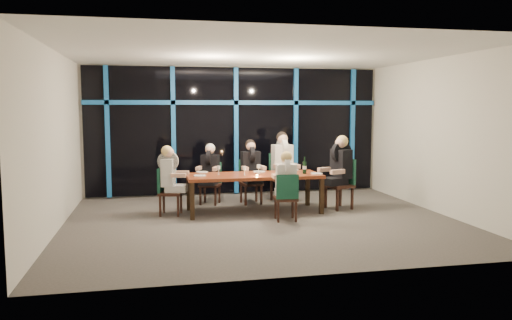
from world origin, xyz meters
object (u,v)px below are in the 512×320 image
object	(u,v)px
chair_far_left	(211,181)
diner_near_mid	(286,175)
diner_far_mid	(251,162)
chair_end_right	(343,181)
diner_end_right	(340,161)
water_pitcher	(289,169)
dining_table	(254,178)
diner_end_left	(170,170)
chair_end_left	(166,189)
chair_near_mid	(286,195)
chair_far_mid	(250,179)
chair_far_right	(281,174)
diner_far_left	(210,165)
diner_far_right	(283,156)
wine_bottle	(305,167)

from	to	relation	value
chair_far_left	diner_near_mid	bearing A→B (deg)	-36.39
diner_far_mid	diner_near_mid	world-z (taller)	diner_far_mid
chair_end_right	diner_end_right	world-z (taller)	diner_end_right
chair_far_left	chair_end_right	size ratio (longest dim) A/B	0.87
water_pitcher	dining_table	bearing A→B (deg)	178.03
chair_far_left	diner_far_mid	size ratio (longest dim) A/B	0.96
chair_far_left	diner_end_left	size ratio (longest dim) A/B	0.99
chair_end_left	chair_near_mid	xyz separation A→B (m)	(2.10, -0.99, -0.02)
water_pitcher	chair_far_mid	bearing A→B (deg)	130.04
chair_far_right	diner_near_mid	bearing A→B (deg)	-109.38
chair_far_left	diner_end_right	size ratio (longest dim) A/B	0.89
diner_far_left	water_pitcher	size ratio (longest dim) A/B	4.16
chair_near_mid	diner_end_left	world-z (taller)	diner_end_left
chair_near_mid	diner_far_left	world-z (taller)	diner_far_left
diner_far_right	water_pitcher	bearing A→B (deg)	-105.97
chair_far_left	chair_far_mid	size ratio (longest dim) A/B	0.94
chair_far_mid	diner_far_left	bearing A→B (deg)	170.75
dining_table	wine_bottle	bearing A→B (deg)	-7.15
chair_near_mid	diner_near_mid	distance (m)	0.35
chair_end_left	diner_far_left	world-z (taller)	diner_far_left
chair_far_mid	water_pitcher	world-z (taller)	water_pitcher
diner_far_right	chair_far_right	bearing A→B (deg)	90.00
diner_far_right	diner_end_right	bearing A→B (deg)	-55.76
chair_far_left	chair_far_mid	xyz separation A→B (m)	(0.83, -0.12, 0.03)
chair_far_right	chair_end_right	xyz separation A→B (m)	(1.00, -1.10, -0.01)
chair_far_left	diner_far_right	distance (m)	1.65
diner_far_mid	chair_far_right	bearing A→B (deg)	10.40
diner_end_left	diner_far_right	bearing A→B (deg)	-56.64
chair_far_mid	diner_far_left	distance (m)	0.92
chair_far_left	chair_end_left	xyz separation A→B (m)	(-0.97, -0.98, 0.02)
chair_far_mid	diner_near_mid	world-z (taller)	diner_near_mid
water_pitcher	diner_near_mid	bearing A→B (deg)	-96.62
chair_far_right	diner_far_left	world-z (taller)	diner_far_left
diner_end_left	wine_bottle	size ratio (longest dim) A/B	2.63
chair_far_mid	chair_end_left	xyz separation A→B (m)	(-1.79, -0.86, -0.01)
chair_near_mid	wine_bottle	bearing A→B (deg)	-121.76
chair_end_right	water_pitcher	size ratio (longest dim) A/B	4.93
dining_table	chair_far_left	bearing A→B (deg)	123.96
chair_end_left	diner_near_mid	world-z (taller)	diner_near_mid
chair_far_right	diner_end_left	size ratio (longest dim) A/B	1.17
chair_far_left	chair_far_right	size ratio (longest dim) A/B	0.85
chair_far_mid	diner_end_right	size ratio (longest dim) A/B	0.95
diner_end_right	wine_bottle	xyz separation A→B (m)	(-0.76, -0.09, -0.09)
dining_table	wine_bottle	distance (m)	1.02
chair_far_right	water_pitcher	world-z (taller)	chair_far_right
water_pitcher	chair_near_mid	bearing A→B (deg)	-95.08
diner_far_left	diner_far_mid	distance (m)	0.88
diner_end_left	wine_bottle	distance (m)	2.61
chair_end_left	diner_end_right	size ratio (longest dim) A/B	0.92
diner_far_mid	diner_far_right	distance (m)	0.75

